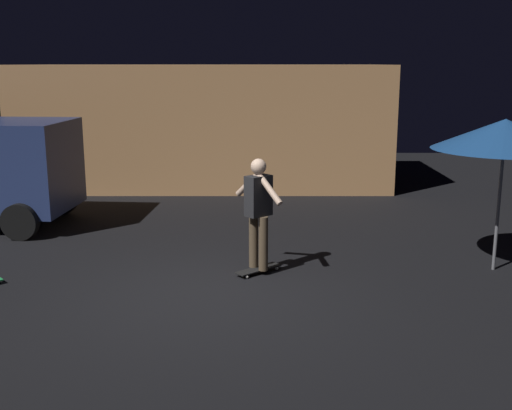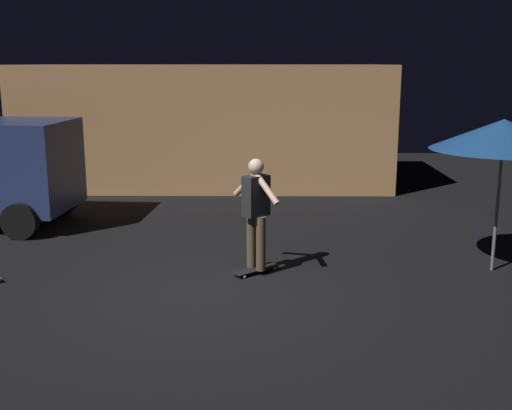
% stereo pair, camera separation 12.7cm
% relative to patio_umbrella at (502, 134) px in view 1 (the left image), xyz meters
% --- Properties ---
extents(ground_plane, '(28.00, 28.00, 0.00)m').
position_rel_patio_umbrella_xyz_m(ground_plane, '(-4.37, -1.11, -2.07)').
color(ground_plane, black).
extents(low_building, '(9.22, 3.77, 3.06)m').
position_rel_patio_umbrella_xyz_m(low_building, '(-4.95, 7.36, -0.54)').
color(low_building, tan).
rests_on(low_building, ground_plane).
extents(patio_umbrella, '(2.10, 2.10, 2.30)m').
position_rel_patio_umbrella_xyz_m(patio_umbrella, '(0.00, 0.00, 0.00)').
color(patio_umbrella, slate).
rests_on(patio_umbrella, ground_plane).
extents(skateboard_ridden, '(0.72, 0.66, 0.07)m').
position_rel_patio_umbrella_xyz_m(skateboard_ridden, '(-3.61, -0.16, -2.02)').
color(skateboard_ridden, black).
rests_on(skateboard_ridden, ground_plane).
extents(skater, '(0.71, 0.80, 1.67)m').
position_rel_patio_umbrella_xyz_m(skater, '(-3.61, -0.16, -1.04)').
color(skater, brown).
rests_on(skater, skateboard_ridden).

